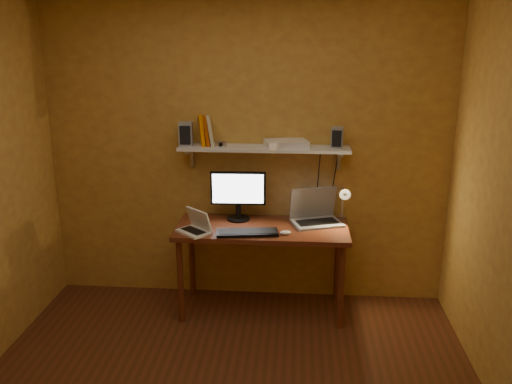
# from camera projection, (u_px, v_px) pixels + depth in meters

# --- Properties ---
(room) EXTENTS (3.44, 3.24, 2.64)m
(room) POSITION_uv_depth(u_px,v_px,m) (220.00, 213.00, 3.04)
(room) COLOR #5B2A17
(room) RESTS_ON ground
(desk) EXTENTS (1.40, 0.60, 0.75)m
(desk) POSITION_uv_depth(u_px,v_px,m) (262.00, 237.00, 4.43)
(desk) COLOR #622E17
(desk) RESTS_ON ground
(wall_shelf) EXTENTS (1.40, 0.25, 0.21)m
(wall_shelf) POSITION_uv_depth(u_px,v_px,m) (264.00, 149.00, 4.42)
(wall_shelf) COLOR silver
(wall_shelf) RESTS_ON room
(monitor) EXTENTS (0.46, 0.20, 0.42)m
(monitor) POSITION_uv_depth(u_px,v_px,m) (238.00, 193.00, 4.52)
(monitor) COLOR black
(monitor) RESTS_ON desk
(laptop) EXTENTS (0.46, 0.39, 0.29)m
(laptop) POSITION_uv_depth(u_px,v_px,m) (315.00, 214.00, 4.49)
(laptop) COLOR gray
(laptop) RESTS_ON desk
(netbook) EXTENTS (0.31, 0.30, 0.19)m
(netbook) POSITION_uv_depth(u_px,v_px,m) (196.00, 226.00, 4.28)
(netbook) COLOR white
(netbook) RESTS_ON desk
(keyboard) EXTENTS (0.50, 0.22, 0.03)m
(keyboard) POSITION_uv_depth(u_px,v_px,m) (247.00, 233.00, 4.24)
(keyboard) COLOR black
(keyboard) RESTS_ON desk
(mouse) EXTENTS (0.10, 0.07, 0.03)m
(mouse) POSITION_uv_depth(u_px,v_px,m) (285.00, 233.00, 4.24)
(mouse) COLOR white
(mouse) RESTS_ON desk
(desk_lamp) EXTENTS (0.09, 0.23, 0.38)m
(desk_lamp) POSITION_uv_depth(u_px,v_px,m) (344.00, 200.00, 4.42)
(desk_lamp) COLOR silver
(desk_lamp) RESTS_ON desk
(speaker_left) EXTENTS (0.12, 0.12, 0.20)m
(speaker_left) POSITION_uv_depth(u_px,v_px,m) (186.00, 134.00, 4.42)
(speaker_left) COLOR gray
(speaker_left) RESTS_ON wall_shelf
(speaker_right) EXTENTS (0.11, 0.11, 0.17)m
(speaker_right) POSITION_uv_depth(u_px,v_px,m) (337.00, 138.00, 4.35)
(speaker_right) COLOR gray
(speaker_right) RESTS_ON wall_shelf
(books) EXTENTS (0.16, 0.17, 0.24)m
(books) POSITION_uv_depth(u_px,v_px,m) (206.00, 131.00, 4.44)
(books) COLOR orange
(books) RESTS_ON wall_shelf
(shelf_camera) EXTENTS (0.09, 0.04, 0.05)m
(shelf_camera) POSITION_uv_depth(u_px,v_px,m) (221.00, 144.00, 4.38)
(shelf_camera) COLOR silver
(shelf_camera) RESTS_ON wall_shelf
(router) EXTENTS (0.38, 0.30, 0.06)m
(router) POSITION_uv_depth(u_px,v_px,m) (286.00, 143.00, 4.40)
(router) COLOR white
(router) RESTS_ON wall_shelf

